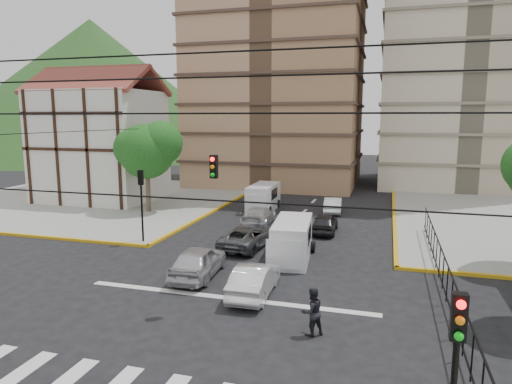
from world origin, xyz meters
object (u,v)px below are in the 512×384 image
at_px(traffic_light_se, 455,367).
at_px(car_white_front_right, 254,280).
at_px(traffic_light_nw, 141,194).
at_px(van_left_lane, 263,198).
at_px(car_silver_front_left, 198,261).
at_px(pedestrian_crosswalk, 312,312).
at_px(van_right_lane, 291,242).

distance_m(traffic_light_se, car_white_front_right, 12.01).
distance_m(traffic_light_nw, van_left_lane, 12.64).
relative_size(van_left_lane, car_silver_front_left, 1.06).
distance_m(van_left_lane, pedestrian_crosswalk, 21.92).
xyz_separation_m(van_left_lane, pedestrian_crosswalk, (7.49, -20.60, -0.17)).
xyz_separation_m(van_right_lane, car_white_front_right, (-0.53, -5.24, -0.35)).
bearing_deg(car_silver_front_left, car_white_front_right, 152.09).
bearing_deg(van_right_lane, car_white_front_right, -101.68).
distance_m(traffic_light_se, pedestrian_crosswalk, 7.95).
height_order(van_left_lane, pedestrian_crosswalk, van_left_lane).
relative_size(traffic_light_se, car_white_front_right, 1.05).
distance_m(van_right_lane, pedestrian_crosswalk, 8.60).
relative_size(traffic_light_se, pedestrian_crosswalk, 2.52).
xyz_separation_m(car_silver_front_left, car_white_front_right, (3.26, -1.46, -0.07)).
xyz_separation_m(traffic_light_nw, car_white_front_right, (8.88, -5.94, -2.42)).
bearing_deg(traffic_light_nw, car_silver_front_left, -38.59).
bearing_deg(van_left_lane, car_silver_front_left, -86.32).
bearing_deg(traffic_light_nw, pedestrian_crosswalk, -36.93).
bearing_deg(van_right_lane, car_silver_front_left, -141.00).
relative_size(traffic_light_nw, pedestrian_crosswalk, 2.52).
bearing_deg(car_white_front_right, van_left_lane, -77.52).
height_order(traffic_light_nw, car_silver_front_left, traffic_light_nw).
relative_size(van_right_lane, pedestrian_crosswalk, 2.82).
bearing_deg(van_left_lane, van_right_lane, -68.55).
relative_size(traffic_light_nw, car_silver_front_left, 0.98).
relative_size(car_white_front_right, pedestrian_crosswalk, 2.41).
bearing_deg(van_left_lane, car_white_front_right, -76.34).
bearing_deg(traffic_light_nw, car_white_front_right, -33.78).
distance_m(traffic_light_se, van_left_lane, 29.55).
relative_size(van_right_lane, car_white_front_right, 1.17).
xyz_separation_m(traffic_light_nw, car_silver_front_left, (5.61, -4.48, -2.34)).
distance_m(car_silver_front_left, pedestrian_crosswalk, 7.70).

